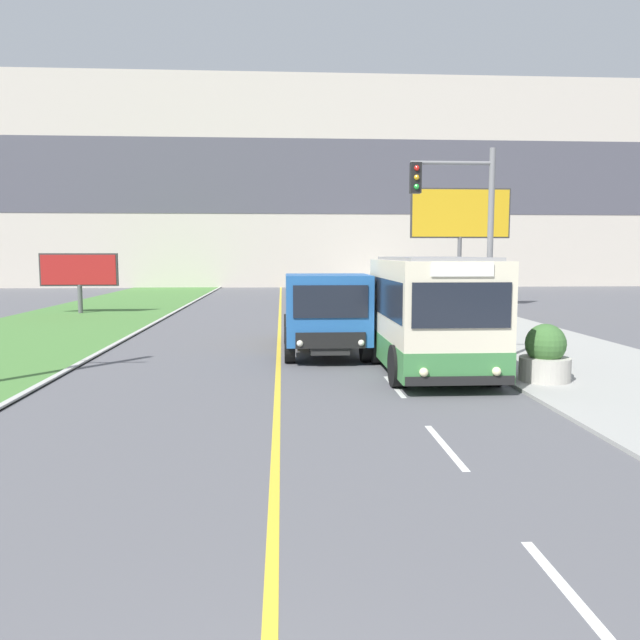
{
  "coord_description": "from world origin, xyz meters",
  "views": [
    {
      "loc": [
        0.12,
        -1.92,
        3.12
      ],
      "look_at": [
        1.1,
        14.19,
        1.4
      ],
      "focal_mm": 35.0,
      "sensor_mm": 36.0,
      "label": 1
    }
  ],
  "objects_px": {
    "city_bus": "(432,316)",
    "car_distant": "(309,294)",
    "traffic_light_mast": "(467,230)",
    "billboard_large": "(460,217)",
    "planter_round_near": "(545,356)",
    "billboard_small": "(79,271)",
    "planter_round_third": "(451,319)",
    "planter_round_far": "(424,309)",
    "dump_truck": "(325,315)",
    "planter_round_second": "(489,334)"
  },
  "relations": [
    {
      "from": "city_bus",
      "to": "car_distant",
      "type": "xyz_separation_m",
      "value": [
        -2.2,
        22.14,
        -0.85
      ]
    },
    {
      "from": "traffic_light_mast",
      "to": "billboard_large",
      "type": "bearing_deg",
      "value": 74.48
    },
    {
      "from": "traffic_light_mast",
      "to": "car_distant",
      "type": "bearing_deg",
      "value": 98.83
    },
    {
      "from": "car_distant",
      "to": "traffic_light_mast",
      "type": "relative_size",
      "value": 0.73
    },
    {
      "from": "city_bus",
      "to": "planter_round_near",
      "type": "relative_size",
      "value": 3.94
    },
    {
      "from": "city_bus",
      "to": "planter_round_near",
      "type": "height_order",
      "value": "city_bus"
    },
    {
      "from": "traffic_light_mast",
      "to": "billboard_small",
      "type": "xyz_separation_m",
      "value": [
        -15.51,
        16.63,
        -1.55
      ]
    },
    {
      "from": "planter_round_third",
      "to": "planter_round_far",
      "type": "relative_size",
      "value": 0.98
    },
    {
      "from": "planter_round_third",
      "to": "billboard_large",
      "type": "bearing_deg",
      "value": 72.73
    },
    {
      "from": "planter_round_near",
      "to": "planter_round_third",
      "type": "height_order",
      "value": "planter_round_near"
    },
    {
      "from": "billboard_large",
      "to": "planter_round_far",
      "type": "distance_m",
      "value": 9.85
    },
    {
      "from": "car_distant",
      "to": "planter_round_third",
      "type": "height_order",
      "value": "car_distant"
    },
    {
      "from": "billboard_small",
      "to": "dump_truck",
      "type": "bearing_deg",
      "value": -50.48
    },
    {
      "from": "traffic_light_mast",
      "to": "planter_round_second",
      "type": "distance_m",
      "value": 4.15
    },
    {
      "from": "planter_round_second",
      "to": "city_bus",
      "type": "bearing_deg",
      "value": -129.6
    },
    {
      "from": "city_bus",
      "to": "planter_round_second",
      "type": "distance_m",
      "value": 4.15
    },
    {
      "from": "city_bus",
      "to": "planter_round_third",
      "type": "distance_m",
      "value": 8.03
    },
    {
      "from": "billboard_large",
      "to": "planter_round_second",
      "type": "relative_size",
      "value": 5.5
    },
    {
      "from": "dump_truck",
      "to": "planter_round_third",
      "type": "relative_size",
      "value": 5.26
    },
    {
      "from": "city_bus",
      "to": "car_distant",
      "type": "height_order",
      "value": "city_bus"
    },
    {
      "from": "planter_round_near",
      "to": "dump_truck",
      "type": "bearing_deg",
      "value": 138.61
    },
    {
      "from": "planter_round_third",
      "to": "traffic_light_mast",
      "type": "bearing_deg",
      "value": -102.24
    },
    {
      "from": "billboard_large",
      "to": "planter_round_near",
      "type": "relative_size",
      "value": 4.98
    },
    {
      "from": "planter_round_near",
      "to": "car_distant",
      "type": "bearing_deg",
      "value": 101.23
    },
    {
      "from": "planter_round_far",
      "to": "traffic_light_mast",
      "type": "bearing_deg",
      "value": -97.31
    },
    {
      "from": "billboard_small",
      "to": "planter_round_third",
      "type": "height_order",
      "value": "billboard_small"
    },
    {
      "from": "traffic_light_mast",
      "to": "billboard_small",
      "type": "bearing_deg",
      "value": 133.0
    },
    {
      "from": "dump_truck",
      "to": "planter_round_second",
      "type": "height_order",
      "value": "dump_truck"
    },
    {
      "from": "planter_round_near",
      "to": "planter_round_far",
      "type": "height_order",
      "value": "planter_round_near"
    },
    {
      "from": "billboard_large",
      "to": "billboard_small",
      "type": "distance_m",
      "value": 21.13
    },
    {
      "from": "traffic_light_mast",
      "to": "billboard_small",
      "type": "distance_m",
      "value": 22.8
    },
    {
      "from": "planter_round_second",
      "to": "car_distant",
      "type": "bearing_deg",
      "value": 104.1
    },
    {
      "from": "billboard_small",
      "to": "planter_round_far",
      "type": "distance_m",
      "value": 17.87
    },
    {
      "from": "billboard_small",
      "to": "planter_round_second",
      "type": "relative_size",
      "value": 3.2
    },
    {
      "from": "planter_round_second",
      "to": "planter_round_far",
      "type": "xyz_separation_m",
      "value": [
        -0.04,
        8.87,
        0.02
      ]
    },
    {
      "from": "planter_round_far",
      "to": "dump_truck",
      "type": "bearing_deg",
      "value": -119.68
    },
    {
      "from": "dump_truck",
      "to": "planter_round_near",
      "type": "distance_m",
      "value": 6.67
    },
    {
      "from": "billboard_small",
      "to": "planter_round_far",
      "type": "xyz_separation_m",
      "value": [
        16.94,
        -5.48,
        -1.56
      ]
    },
    {
      "from": "city_bus",
      "to": "billboard_large",
      "type": "bearing_deg",
      "value": 72.14
    },
    {
      "from": "city_bus",
      "to": "planter_round_third",
      "type": "height_order",
      "value": "city_bus"
    },
    {
      "from": "billboard_large",
      "to": "planter_round_second",
      "type": "height_order",
      "value": "billboard_large"
    },
    {
      "from": "billboard_small",
      "to": "city_bus",
      "type": "bearing_deg",
      "value": -50.5
    },
    {
      "from": "traffic_light_mast",
      "to": "planter_round_far",
      "type": "bearing_deg",
      "value": 82.69
    },
    {
      "from": "traffic_light_mast",
      "to": "billboard_small",
      "type": "height_order",
      "value": "traffic_light_mast"
    },
    {
      "from": "planter_round_near",
      "to": "city_bus",
      "type": "bearing_deg",
      "value": 151.85
    },
    {
      "from": "planter_round_third",
      "to": "planter_round_far",
      "type": "distance_m",
      "value": 4.43
    },
    {
      "from": "planter_round_second",
      "to": "planter_round_third",
      "type": "height_order",
      "value": "planter_round_third"
    },
    {
      "from": "car_distant",
      "to": "planter_round_third",
      "type": "relative_size",
      "value": 3.42
    },
    {
      "from": "planter_round_near",
      "to": "planter_round_second",
      "type": "relative_size",
      "value": 1.1
    },
    {
      "from": "traffic_light_mast",
      "to": "planter_round_far",
      "type": "height_order",
      "value": "traffic_light_mast"
    }
  ]
}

